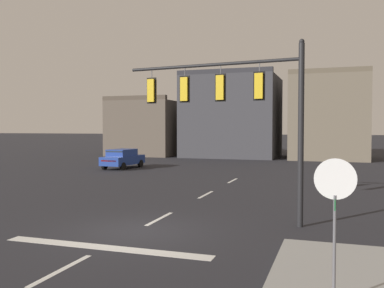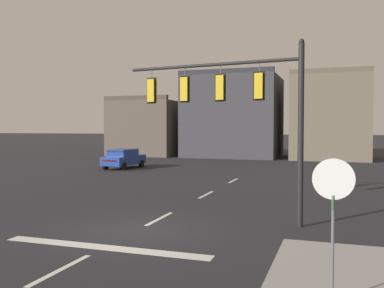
{
  "view_description": "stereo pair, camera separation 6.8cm",
  "coord_description": "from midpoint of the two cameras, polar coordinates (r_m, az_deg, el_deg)",
  "views": [
    {
      "loc": [
        6.13,
        -12.5,
        3.39
      ],
      "look_at": [
        0.91,
        3.1,
        2.76
      ],
      "focal_mm": 39.78,
      "sensor_mm": 36.0,
      "label": 1
    },
    {
      "loc": [
        6.19,
        -12.48,
        3.39
      ],
      "look_at": [
        0.91,
        3.1,
        2.76
      ],
      "focal_mm": 39.78,
      "sensor_mm": 36.0,
      "label": 2
    }
  ],
  "objects": [
    {
      "name": "stop_sign",
      "position": [
        8.28,
        18.64,
        -6.57
      ],
      "size": [
        0.76,
        0.64,
        2.83
      ],
      "color": "#56565B",
      "rests_on": "ground"
    },
    {
      "name": "building_row",
      "position": [
        50.02,
        6.31,
        3.15
      ],
      "size": [
        29.45,
        9.67,
        9.72
      ],
      "color": "brown",
      "rests_on": "ground"
    },
    {
      "name": "lane_centreline",
      "position": [
        16.1,
        -4.26,
        -9.95
      ],
      "size": [
        0.16,
        26.4,
        0.01
      ],
      "color": "silver",
      "rests_on": "ground"
    },
    {
      "name": "ground_plane",
      "position": [
        14.33,
        -7.45,
        -11.51
      ],
      "size": [
        400.0,
        400.0,
        0.0
      ],
      "primitive_type": "plane",
      "color": "#232328"
    },
    {
      "name": "signal_mast_near_side",
      "position": [
        15.55,
        5.84,
        5.94
      ],
      "size": [
        6.78,
        1.0,
        6.39
      ],
      "color": "black",
      "rests_on": "ground"
    },
    {
      "name": "stop_bar_paint",
      "position": [
        12.62,
        -11.57,
        -13.41
      ],
      "size": [
        6.4,
        0.5,
        0.01
      ],
      "primitive_type": "cube",
      "color": "silver",
      "rests_on": "ground"
    },
    {
      "name": "car_lot_nearside",
      "position": [
        35.79,
        -9.09,
        -1.88
      ],
      "size": [
        2.11,
        4.53,
        1.61
      ],
      "color": "navy",
      "rests_on": "ground"
    }
  ]
}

